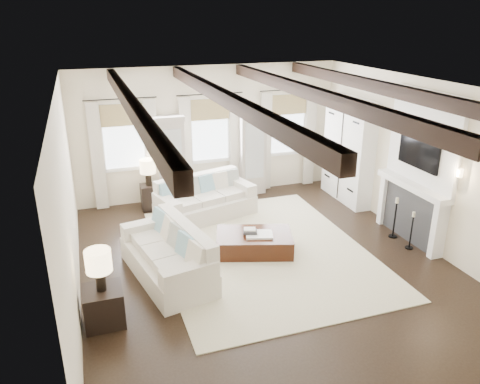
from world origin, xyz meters
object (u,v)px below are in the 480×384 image
object	(u,v)px
sofa_left	(171,256)
ottoman	(254,243)
sofa_back	(204,201)
side_table_back	(150,197)
side_table_front	(104,306)

from	to	relation	value
sofa_left	ottoman	bearing A→B (deg)	12.15
sofa_back	side_table_back	size ratio (longest dim) A/B	3.95
sofa_back	side_table_back	xyz separation A→B (m)	(-1.10, 0.82, -0.08)
sofa_left	ottoman	world-z (taller)	sofa_left
sofa_back	ottoman	distance (m)	2.02
sofa_left	sofa_back	bearing A→B (deg)	62.47
sofa_left	side_table_back	xyz separation A→B (m)	(0.11, 3.14, -0.08)
side_table_front	sofa_back	bearing A→B (deg)	54.23
sofa_left	side_table_back	world-z (taller)	sofa_left
sofa_back	side_table_front	world-z (taller)	sofa_back
ottoman	sofa_left	bearing A→B (deg)	-150.16
sofa_left	ottoman	size ratio (longest dim) A/B	1.63
sofa_left	side_table_back	bearing A→B (deg)	88.03
sofa_back	sofa_left	xyz separation A→B (m)	(-1.21, -2.32, -0.00)
side_table_front	side_table_back	size ratio (longest dim) A/B	0.95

